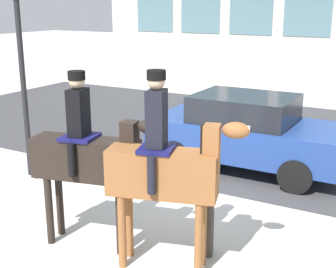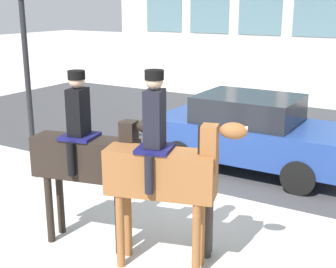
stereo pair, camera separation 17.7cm
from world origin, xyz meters
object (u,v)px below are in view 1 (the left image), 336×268
object	(u,v)px
mounted_horse_companion	(165,168)
street_car_near_lane	(247,131)
pedestrian_bystander	(209,187)
mounted_horse_lead	(88,155)
traffic_light	(19,36)

from	to	relation	value
mounted_horse_companion	street_car_near_lane	xyz separation A→B (m)	(-0.43, 4.28, -0.60)
pedestrian_bystander	mounted_horse_companion	bearing A→B (deg)	38.35
mounted_horse_lead	pedestrian_bystander	bearing A→B (deg)	6.60
mounted_horse_companion	traffic_light	bearing A→B (deg)	142.24
street_car_near_lane	mounted_horse_companion	bearing A→B (deg)	-84.27
mounted_horse_lead	pedestrian_bystander	xyz separation A→B (m)	(1.63, 0.58, -0.36)
mounted_horse_companion	traffic_light	distance (m)	4.76
pedestrian_bystander	traffic_light	xyz separation A→B (m)	(-4.58, 1.10, 1.84)
mounted_horse_companion	pedestrian_bystander	bearing A→B (deg)	42.06
mounted_horse_companion	street_car_near_lane	bearing A→B (deg)	79.67
pedestrian_bystander	street_car_near_lane	bearing A→B (deg)	-97.71
pedestrian_bystander	street_car_near_lane	world-z (taller)	pedestrian_bystander
mounted_horse_lead	street_car_near_lane	world-z (taller)	mounted_horse_lead
street_car_near_lane	traffic_light	world-z (taller)	traffic_light
pedestrian_bystander	street_car_near_lane	size ratio (longest dim) A/B	0.42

